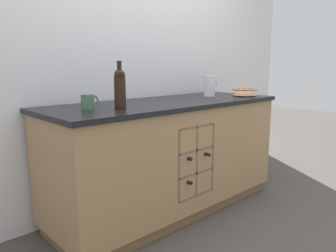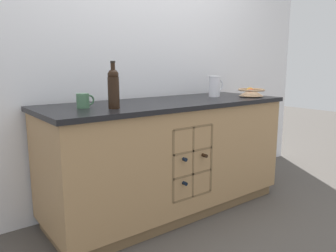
{
  "view_description": "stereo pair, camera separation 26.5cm",
  "coord_description": "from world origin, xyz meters",
  "px_view_note": "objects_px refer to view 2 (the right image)",
  "views": [
    {
      "loc": [
        -1.78,
        -1.9,
        1.2
      ],
      "look_at": [
        0.0,
        0.0,
        0.72
      ],
      "focal_mm": 35.0,
      "sensor_mm": 36.0,
      "label": 1
    },
    {
      "loc": [
        -1.58,
        -2.08,
        1.2
      ],
      "look_at": [
        0.0,
        0.0,
        0.72
      ],
      "focal_mm": 35.0,
      "sensor_mm": 36.0,
      "label": 2
    }
  ],
  "objects_px": {
    "white_pitcher": "(215,86)",
    "ceramic_mug": "(83,101)",
    "fruit_bowl": "(251,92)",
    "standing_wine_bottle": "(113,88)"
  },
  "relations": [
    {
      "from": "ceramic_mug",
      "to": "white_pitcher",
      "type": "bearing_deg",
      "value": 1.28
    },
    {
      "from": "white_pitcher",
      "to": "ceramic_mug",
      "type": "distance_m",
      "value": 1.27
    },
    {
      "from": "white_pitcher",
      "to": "standing_wine_bottle",
      "type": "xyz_separation_m",
      "value": [
        -1.13,
        -0.18,
        0.04
      ]
    },
    {
      "from": "fruit_bowl",
      "to": "standing_wine_bottle",
      "type": "xyz_separation_m",
      "value": [
        -1.38,
        0.03,
        0.09
      ]
    },
    {
      "from": "fruit_bowl",
      "to": "white_pitcher",
      "type": "distance_m",
      "value": 0.33
    },
    {
      "from": "ceramic_mug",
      "to": "standing_wine_bottle",
      "type": "xyz_separation_m",
      "value": [
        0.15,
        -0.16,
        0.09
      ]
    },
    {
      "from": "fruit_bowl",
      "to": "standing_wine_bottle",
      "type": "relative_size",
      "value": 0.76
    },
    {
      "from": "standing_wine_bottle",
      "to": "ceramic_mug",
      "type": "bearing_deg",
      "value": 133.43
    },
    {
      "from": "ceramic_mug",
      "to": "standing_wine_bottle",
      "type": "bearing_deg",
      "value": -46.57
    },
    {
      "from": "white_pitcher",
      "to": "ceramic_mug",
      "type": "bearing_deg",
      "value": -178.72
    }
  ]
}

